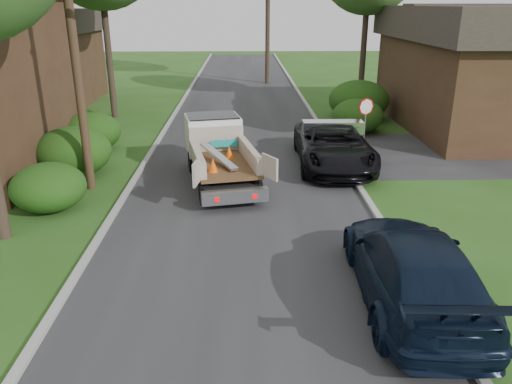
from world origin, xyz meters
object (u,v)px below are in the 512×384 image
object	(u,v)px
house_left_far	(36,55)
house_right	(496,67)
utility_pole	(73,37)
black_pickup	(333,145)
flatbed_truck	(217,147)
navy_suv	(413,267)
stop_sign	(366,114)

from	to	relation	value
house_left_far	house_right	xyz separation A→B (m)	(26.50, -8.00, 0.11)
utility_pole	black_pickup	world-z (taller)	utility_pole
black_pickup	house_right	bearing A→B (deg)	36.83
utility_pole	flatbed_truck	size ratio (longest dim) A/B	1.66
house_left_far	black_pickup	distance (m)	22.59
house_left_far	house_right	world-z (taller)	house_right
utility_pole	house_right	world-z (taller)	utility_pole
flatbed_truck	navy_suv	world-z (taller)	flatbed_truck
stop_sign	utility_pole	bearing A→B (deg)	-159.38
house_right	navy_suv	distance (m)	19.12
black_pickup	navy_suv	distance (m)	9.90
stop_sign	navy_suv	distance (m)	11.65
black_pickup	flatbed_truck	bearing A→B (deg)	-163.39
house_left_far	navy_suv	xyz separation A→B (m)	(17.12, -24.50, -2.21)
navy_suv	stop_sign	bearing A→B (deg)	-95.20
house_right	flatbed_truck	xyz separation A→B (m)	(-14.01, -7.82, -1.99)
stop_sign	navy_suv	xyz separation A→B (m)	(-1.58, -11.50, -0.94)
utility_pole	navy_suv	bearing A→B (deg)	-39.42
house_left_far	flatbed_truck	size ratio (longest dim) A/B	1.25
stop_sign	house_left_far	xyz separation A→B (m)	(-18.70, 13.00, 1.27)
utility_pole	house_left_far	bearing A→B (deg)	115.23
house_left_far	flatbed_truck	bearing A→B (deg)	-51.72
stop_sign	flatbed_truck	xyz separation A→B (m)	(-6.21, -2.82, -0.61)
utility_pole	house_left_far	size ratio (longest dim) A/B	1.32
flatbed_truck	black_pickup	world-z (taller)	flatbed_truck
black_pickup	utility_pole	bearing A→B (deg)	-163.31
stop_sign	black_pickup	bearing A→B (deg)	-135.02
black_pickup	navy_suv	size ratio (longest dim) A/B	1.07
stop_sign	house_left_far	bearing A→B (deg)	145.19
house_right	flatbed_truck	distance (m)	16.17
utility_pole	flatbed_truck	world-z (taller)	utility_pole
house_right	house_left_far	bearing A→B (deg)	163.20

